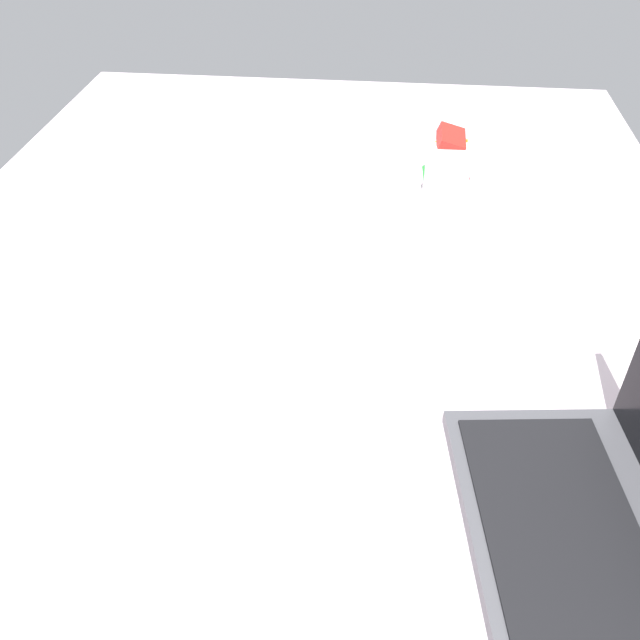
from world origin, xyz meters
The scene contains 3 objects.
bed_mattress centered at (0.00, 0.00, 9.00)cm, with size 180.00×140.00×18.00cm, color silver.
laptop centered at (50.33, 38.17, 22.41)cm, with size 35.49×26.75×23.00cm.
snack_cup centered at (-27.03, 24.51, 24.07)cm, with size 9.82×9.71×14.40cm.
Camera 1 is at (98.52, 12.10, 84.49)cm, focal length 38.35 mm.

